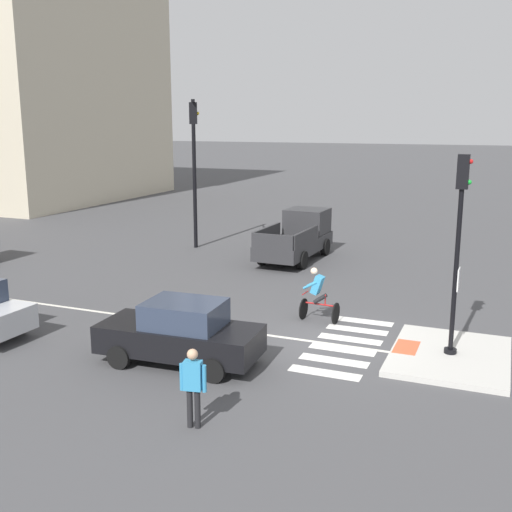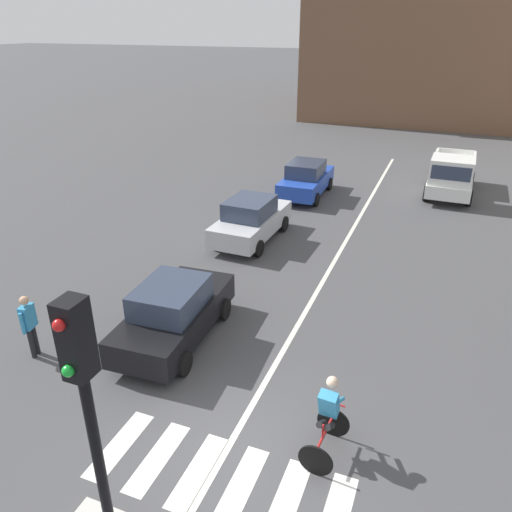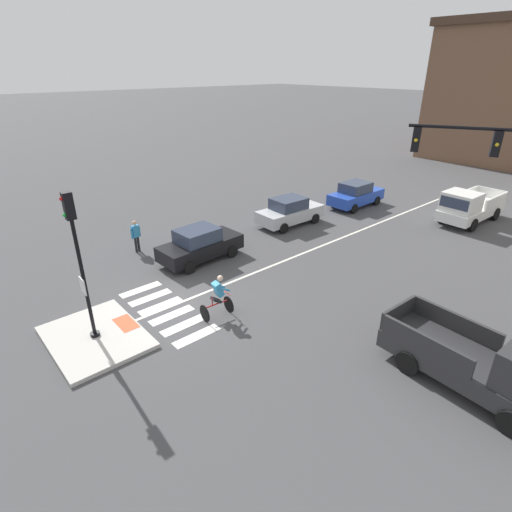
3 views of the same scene
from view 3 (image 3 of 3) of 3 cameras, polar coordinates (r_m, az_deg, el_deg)
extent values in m
plane|color=#474749|center=(16.43, -10.63, -6.78)|extent=(300.00, 300.00, 0.00)
cube|color=beige|center=(15.34, -21.63, -10.57)|extent=(3.77, 2.93, 0.15)
cube|color=#DB5B38|center=(15.57, -17.84, -8.97)|extent=(1.10, 0.60, 0.01)
cylinder|color=black|center=(15.26, -21.71, -10.15)|extent=(0.32, 0.32, 0.12)
cylinder|color=black|center=(14.20, -23.07, -3.09)|extent=(0.12, 0.12, 4.14)
cube|color=white|center=(14.28, -23.21, -3.91)|extent=(0.44, 0.03, 0.56)
cube|color=black|center=(13.29, -24.88, 6.41)|extent=(0.24, 0.28, 0.84)
sphere|color=red|center=(13.19, -25.73, 7.26)|extent=(0.12, 0.12, 0.12)
sphere|color=green|center=(13.33, -25.33, 5.23)|extent=(0.12, 0.12, 0.12)
cube|color=silver|center=(17.87, -15.92, -4.55)|extent=(0.44, 1.80, 0.01)
cube|color=silver|center=(17.19, -14.65, -5.66)|extent=(0.44, 1.80, 0.01)
cube|color=silver|center=(16.52, -13.27, -6.86)|extent=(0.44, 1.80, 0.01)
cube|color=silver|center=(15.86, -11.77, -8.15)|extent=(0.44, 1.80, 0.01)
cube|color=silver|center=(15.23, -10.13, -9.55)|extent=(0.44, 1.80, 0.01)
cube|color=silver|center=(14.62, -8.33, -11.05)|extent=(0.44, 1.80, 0.01)
cube|color=silver|center=(22.52, 11.43, 2.30)|extent=(0.14, 28.00, 0.01)
cylinder|color=black|center=(15.55, 32.22, 14.79)|extent=(5.41, 2.95, 0.11)
cube|color=black|center=(15.56, 30.72, 13.41)|extent=(0.37, 0.39, 0.80)
sphere|color=gold|center=(15.39, 30.80, 13.30)|extent=(0.12, 0.12, 0.12)
cube|color=black|center=(15.37, 21.60, 15.01)|extent=(0.37, 0.39, 0.80)
sphere|color=gold|center=(15.20, 21.59, 14.92)|extent=(0.12, 0.12, 0.12)
cube|color=#2347B7|center=(28.12, 13.88, 8.11)|extent=(1.74, 4.11, 0.70)
cube|color=#2D384C|center=(27.82, 13.84, 9.37)|extent=(1.50, 1.91, 0.64)
cylinder|color=black|center=(29.68, 13.96, 8.28)|extent=(0.19, 0.60, 0.60)
cylinder|color=black|center=(28.81, 16.65, 7.46)|extent=(0.19, 0.60, 0.60)
cylinder|color=black|center=(27.71, 10.86, 7.38)|extent=(0.19, 0.60, 0.60)
cylinder|color=black|center=(26.78, 13.64, 6.49)|extent=(0.19, 0.60, 0.60)
cube|color=silver|center=(24.12, 4.83, 5.94)|extent=(1.84, 4.15, 0.70)
cube|color=#2D384C|center=(23.81, 4.62, 7.38)|extent=(1.54, 1.95, 0.64)
cylinder|color=black|center=(25.64, 5.59, 6.26)|extent=(0.20, 0.61, 0.60)
cylinder|color=black|center=(24.55, 8.30, 5.24)|extent=(0.20, 0.61, 0.60)
cylinder|color=black|center=(24.02, 1.21, 5.05)|extent=(0.20, 0.61, 0.60)
cylinder|color=black|center=(22.86, 3.91, 3.92)|extent=(0.20, 0.61, 0.60)
cube|color=black|center=(19.70, -7.79, 1.22)|extent=(1.92, 4.19, 0.70)
cube|color=#2D384C|center=(19.36, -8.26, 2.91)|extent=(1.58, 1.98, 0.64)
cylinder|color=black|center=(21.15, -6.34, 1.99)|extent=(0.21, 0.61, 0.60)
cylinder|color=black|center=(19.96, -3.38, 0.64)|extent=(0.21, 0.61, 0.60)
cylinder|color=black|center=(19.85, -12.11, -0.05)|extent=(0.21, 0.61, 0.60)
cylinder|color=black|center=(18.58, -9.32, -1.63)|extent=(0.21, 0.61, 0.60)
cube|color=#2D2D30|center=(13.69, 27.95, -13.56)|extent=(5.17, 2.09, 0.60)
cube|color=#2D2D30|center=(14.35, 26.32, -8.38)|extent=(2.81, 0.23, 0.60)
cube|color=#2D2D30|center=(12.96, 22.71, -11.42)|extent=(2.81, 0.23, 0.60)
cube|color=#2D2D30|center=(14.18, 19.41, -7.43)|extent=(0.17, 1.80, 0.60)
cylinder|color=black|center=(14.96, 24.40, -10.67)|extent=(0.77, 0.27, 0.76)
cylinder|color=black|center=(13.60, 20.61, -13.86)|extent=(0.77, 0.27, 0.76)
cube|color=white|center=(27.77, 27.99, 5.71)|extent=(2.02, 5.14, 0.60)
cube|color=white|center=(26.11, 26.91, 6.81)|extent=(1.84, 1.74, 1.10)
cube|color=#2D384C|center=(25.35, 26.14, 6.67)|extent=(1.62, 0.12, 0.60)
cube|color=white|center=(28.24, 30.71, 6.69)|extent=(0.18, 2.81, 0.60)
cube|color=white|center=(28.84, 27.48, 7.72)|extent=(0.18, 2.81, 0.60)
cube|color=white|center=(29.87, 30.21, 7.66)|extent=(1.80, 0.14, 0.60)
cylinder|color=black|center=(26.14, 28.21, 3.86)|extent=(0.26, 0.77, 0.76)
cylinder|color=black|center=(26.81, 24.72, 5.05)|extent=(0.26, 0.77, 0.76)
cylinder|color=black|center=(28.82, 30.64, 5.12)|extent=(0.26, 0.77, 0.76)
cylinder|color=black|center=(29.43, 27.41, 6.19)|extent=(0.26, 0.77, 0.76)
cylinder|color=black|center=(15.60, -3.87, -6.82)|extent=(0.66, 0.09, 0.66)
cylinder|color=black|center=(15.15, -7.23, -8.04)|extent=(0.66, 0.09, 0.66)
cylinder|color=#B21E1E|center=(15.25, -5.56, -6.73)|extent=(0.12, 0.89, 0.05)
cylinder|color=#B21E1E|center=(15.08, -6.17, -6.36)|extent=(0.04, 0.04, 0.30)
cylinder|color=#B21E1E|center=(15.30, -4.09, -5.23)|extent=(0.44, 0.07, 0.04)
cylinder|color=black|center=(15.21, -5.81, -6.05)|extent=(0.15, 0.40, 0.33)
cylinder|color=black|center=(15.09, -5.49, -6.30)|extent=(0.15, 0.40, 0.33)
cube|color=#338CBF|center=(14.97, -5.39, -4.65)|extent=(0.37, 0.41, 0.60)
sphere|color=beige|center=(14.83, -5.06, -3.14)|extent=(0.22, 0.22, 0.22)
cylinder|color=#338CBF|center=(15.17, -5.13, -4.21)|extent=(0.11, 0.46, 0.31)
cylinder|color=#338CBF|center=(14.93, -4.48, -4.70)|extent=(0.11, 0.46, 0.31)
cylinder|color=black|center=(21.28, -16.55, 1.53)|extent=(0.12, 0.12, 0.82)
cylinder|color=black|center=(21.36, -16.21, 1.67)|extent=(0.12, 0.12, 0.82)
cube|color=#338CBF|center=(21.06, -16.61, 3.37)|extent=(0.29, 0.40, 0.60)
cylinder|color=#338CBF|center=(20.95, -17.09, 3.05)|extent=(0.09, 0.09, 0.56)
cylinder|color=#338CBF|center=(21.19, -16.10, 3.43)|extent=(0.09, 0.09, 0.56)
sphere|color=tan|center=(20.90, -16.76, 4.48)|extent=(0.22, 0.22, 0.22)
camera|label=1|loc=(28.38, -37.67, 15.14)|focal=43.32mm
camera|label=2|loc=(9.42, -39.56, 13.01)|focal=34.81mm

